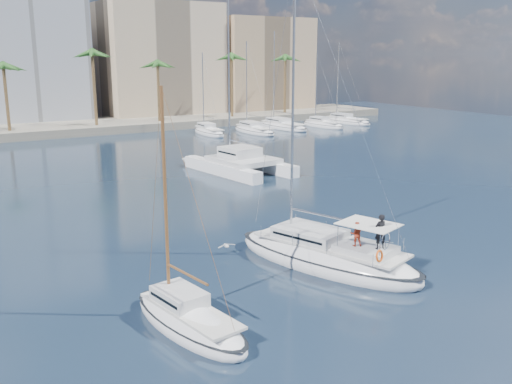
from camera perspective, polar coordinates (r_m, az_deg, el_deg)
ground at (r=34.19m, az=1.47°, el=-5.85°), size 160.00×160.00×0.00m
quay at (r=90.35m, az=-20.34°, el=5.92°), size 120.00×14.00×1.20m
building_beige at (r=104.77m, az=-9.73°, el=12.67°), size 20.00×14.00×20.00m
building_tan_right at (r=112.18m, az=0.41°, el=12.40°), size 18.00×12.00×18.00m
palm_centre at (r=85.79m, az=-20.32°, el=12.06°), size 3.60×3.60×12.30m
palm_right at (r=98.59m, az=-0.14°, el=12.98°), size 3.60×3.60×12.30m
main_sloop at (r=31.94m, az=7.02°, el=-6.37°), size 7.08×12.26×17.34m
small_sloop at (r=24.98m, az=-6.77°, el=-12.59°), size 3.41×7.76×10.78m
catamaran at (r=56.43m, az=-1.55°, el=3.13°), size 6.97×11.93×16.62m
seagull at (r=33.47m, az=-2.99°, el=-5.38°), size 1.13×0.49×0.21m
moored_yacht_a at (r=83.78m, az=-4.73°, el=5.76°), size 3.37×9.52×11.90m
moored_yacht_b at (r=85.20m, az=-0.20°, el=5.94°), size 3.32×10.83×13.72m
moored_yacht_c at (r=90.38m, az=2.67°, el=6.37°), size 3.98×12.33×15.54m
moored_yacht_d at (r=92.62m, az=6.72°, el=6.46°), size 3.52×9.55×11.90m
moored_yacht_e at (r=98.26m, az=8.98°, el=6.80°), size 4.61×11.11×13.72m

